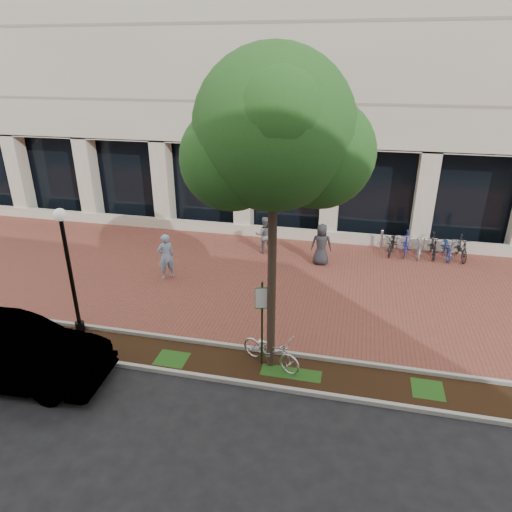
% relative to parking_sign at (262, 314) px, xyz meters
% --- Properties ---
extents(ground, '(120.00, 120.00, 0.00)m').
position_rel_parking_sign_xyz_m(ground, '(-1.03, 5.03, -1.59)').
color(ground, black).
rests_on(ground, ground).
extents(brick_plaza, '(40.00, 9.00, 0.01)m').
position_rel_parking_sign_xyz_m(brick_plaza, '(-1.03, 5.03, -1.58)').
color(brick_plaza, brown).
rests_on(brick_plaza, ground).
extents(planting_strip, '(40.00, 1.50, 0.01)m').
position_rel_parking_sign_xyz_m(planting_strip, '(-1.03, -0.22, -1.58)').
color(planting_strip, black).
rests_on(planting_strip, ground).
extents(curb_plaza_side, '(40.00, 0.12, 0.12)m').
position_rel_parking_sign_xyz_m(curb_plaza_side, '(-1.03, 0.53, -1.53)').
color(curb_plaza_side, '#A5A49B').
rests_on(curb_plaza_side, ground).
extents(curb_street_side, '(40.00, 0.12, 0.12)m').
position_rel_parking_sign_xyz_m(curb_street_side, '(-1.03, -0.97, -1.53)').
color(curb_street_side, '#A5A49B').
rests_on(curb_street_side, ground).
extents(near_office_building, '(40.00, 12.12, 16.00)m').
position_rel_parking_sign_xyz_m(near_office_building, '(-1.03, 15.50, 8.47)').
color(near_office_building, beige).
rests_on(near_office_building, ground).
extents(parking_sign, '(0.34, 0.07, 2.50)m').
position_rel_parking_sign_xyz_m(parking_sign, '(0.00, 0.00, 0.00)').
color(parking_sign, black).
rests_on(parking_sign, ground).
extents(lamppost, '(0.36, 0.36, 3.93)m').
position_rel_parking_sign_xyz_m(lamppost, '(-5.78, 0.37, 0.64)').
color(lamppost, black).
rests_on(lamppost, ground).
extents(street_tree, '(4.33, 3.61, 8.07)m').
position_rel_parking_sign_xyz_m(street_tree, '(0.30, 0.06, 4.44)').
color(street_tree, '#423225').
rests_on(street_tree, ground).
extents(locked_bicycle, '(1.94, 1.35, 0.97)m').
position_rel_parking_sign_xyz_m(locked_bicycle, '(0.26, -0.01, -1.10)').
color(locked_bicycle, silver).
rests_on(locked_bicycle, ground).
extents(pedestrian_left, '(0.76, 0.74, 1.77)m').
position_rel_parking_sign_xyz_m(pedestrian_left, '(-4.63, 4.42, -0.70)').
color(pedestrian_left, '#8BADCF').
rests_on(pedestrian_left, ground).
extents(pedestrian_mid, '(0.90, 0.77, 1.60)m').
position_rel_parking_sign_xyz_m(pedestrian_mid, '(-1.55, 7.67, -0.79)').
color(pedestrian_mid, slate).
rests_on(pedestrian_mid, ground).
extents(pedestrian_right, '(0.87, 0.60, 1.70)m').
position_rel_parking_sign_xyz_m(pedestrian_right, '(0.92, 6.98, -0.73)').
color(pedestrian_right, '#29282D').
rests_on(pedestrian_right, ground).
extents(bollard, '(0.12, 0.12, 0.95)m').
position_rel_parking_sign_xyz_m(bollard, '(3.34, 9.03, -1.10)').
color(bollard, silver).
rests_on(bollard, ground).
extents(bike_rack_cluster, '(3.50, 1.79, 1.00)m').
position_rel_parking_sign_xyz_m(bike_rack_cluster, '(5.15, 8.83, -1.11)').
color(bike_rack_cluster, black).
rests_on(bike_rack_cluster, ground).
extents(sedan_near_curb, '(5.03, 2.04, 1.62)m').
position_rel_parking_sign_xyz_m(sedan_near_curb, '(-6.08, -2.07, -0.77)').
color(sedan_near_curb, silver).
rests_on(sedan_near_curb, ground).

